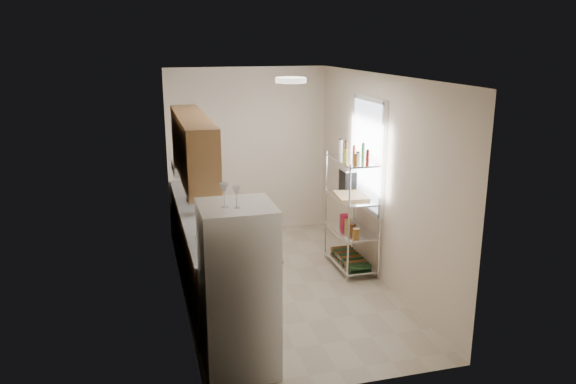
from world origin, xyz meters
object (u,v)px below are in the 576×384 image
refrigerator (238,289)px  cutting_board (351,196)px  frying_pan_large (197,198)px  espresso_machine (348,180)px  rice_cooker (204,206)px

refrigerator → cutting_board: bearing=46.2°
cutting_board → frying_pan_large: bearing=158.3°
cutting_board → espresso_machine: (0.08, 0.35, 0.13)m
refrigerator → espresso_machine: 3.01m
rice_cooker → frying_pan_large: bearing=92.0°
rice_cooker → cutting_board: 1.90m
rice_cooker → frying_pan_large: rice_cooker is taller
espresso_machine → cutting_board: bearing=-104.5°
rice_cooker → espresso_machine: espresso_machine is taller
refrigerator → frying_pan_large: refrigerator is taller
refrigerator → cutting_board: refrigerator is taller
refrigerator → frying_pan_large: bearing=91.5°
rice_cooker → refrigerator: bearing=-88.6°
cutting_board → rice_cooker: bearing=176.7°
rice_cooker → espresso_machine: (1.98, 0.24, 0.15)m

